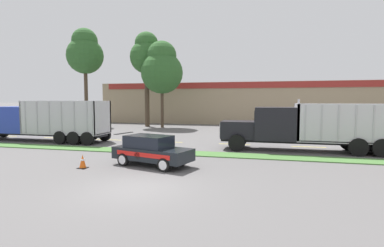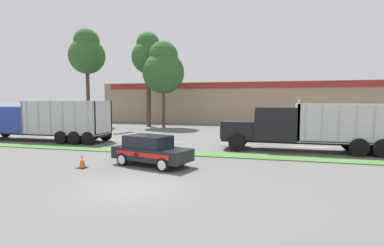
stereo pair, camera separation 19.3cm
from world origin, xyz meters
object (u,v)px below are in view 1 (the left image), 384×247
object	(u,v)px
dump_truck_mid	(296,128)
traffic_cone	(83,161)
dump_truck_lead	(29,122)
rally_car	(151,150)

from	to	relation	value
dump_truck_mid	traffic_cone	xyz separation A→B (m)	(-10.87, -8.05, -1.18)
dump_truck_mid	traffic_cone	size ratio (longest dim) A/B	16.93
dump_truck_lead	traffic_cone	size ratio (longest dim) A/B	17.73
dump_truck_lead	traffic_cone	bearing A→B (deg)	-37.13
traffic_cone	rally_car	bearing A→B (deg)	24.69
rally_car	traffic_cone	world-z (taller)	rally_car
traffic_cone	dump_truck_lead	bearing A→B (deg)	142.87
dump_truck_mid	dump_truck_lead	bearing A→B (deg)	-179.94
rally_car	traffic_cone	bearing A→B (deg)	-155.31
dump_truck_lead	dump_truck_mid	bearing A→B (deg)	0.06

